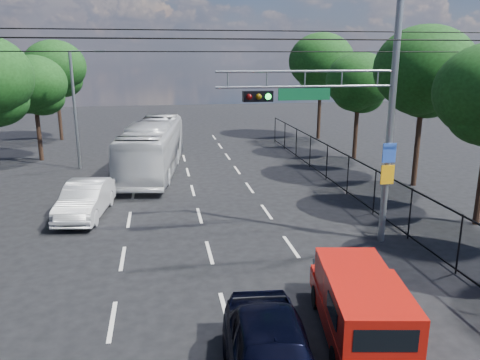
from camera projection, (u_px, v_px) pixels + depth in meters
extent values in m
cube|color=beige|center=(112.00, 321.00, 12.28)|extent=(0.12, 2.00, 0.01)
cube|color=beige|center=(123.00, 258.00, 16.08)|extent=(0.12, 2.00, 0.01)
cube|color=beige|center=(129.00, 219.00, 19.89)|extent=(0.12, 2.00, 0.01)
cube|color=beige|center=(134.00, 193.00, 23.70)|extent=(0.12, 2.00, 0.01)
cube|color=beige|center=(137.00, 174.00, 27.51)|extent=(0.12, 2.00, 0.01)
cube|color=beige|center=(139.00, 160.00, 31.32)|extent=(0.12, 2.00, 0.01)
cube|color=beige|center=(141.00, 148.00, 35.13)|extent=(0.12, 2.00, 0.01)
cube|color=beige|center=(143.00, 139.00, 38.94)|extent=(0.12, 2.00, 0.01)
cube|color=beige|center=(225.00, 311.00, 12.77)|extent=(0.12, 2.00, 0.01)
cube|color=beige|center=(209.00, 252.00, 16.58)|extent=(0.12, 2.00, 0.01)
cube|color=beige|center=(200.00, 215.00, 20.39)|extent=(0.12, 2.00, 0.01)
cube|color=beige|center=(193.00, 190.00, 24.20)|extent=(0.12, 2.00, 0.01)
cube|color=beige|center=(188.00, 172.00, 28.00)|extent=(0.12, 2.00, 0.01)
cube|color=beige|center=(184.00, 158.00, 31.81)|extent=(0.12, 2.00, 0.01)
cube|color=beige|center=(181.00, 147.00, 35.62)|extent=(0.12, 2.00, 0.01)
cube|color=beige|center=(179.00, 138.00, 39.43)|extent=(0.12, 2.00, 0.01)
cube|color=beige|center=(330.00, 301.00, 13.26)|extent=(0.12, 2.00, 0.01)
cube|color=beige|center=(291.00, 247.00, 17.07)|extent=(0.12, 2.00, 0.01)
cube|color=beige|center=(267.00, 212.00, 20.88)|extent=(0.12, 2.00, 0.01)
cube|color=beige|center=(250.00, 188.00, 24.69)|extent=(0.12, 2.00, 0.01)
cube|color=beige|center=(237.00, 170.00, 28.50)|extent=(0.12, 2.00, 0.01)
cube|color=beige|center=(228.00, 157.00, 32.31)|extent=(0.12, 2.00, 0.01)
cube|color=beige|center=(220.00, 146.00, 36.12)|extent=(0.12, 2.00, 0.01)
cube|color=beige|center=(214.00, 137.00, 39.92)|extent=(0.12, 2.00, 0.01)
cylinder|color=slate|center=(391.00, 114.00, 16.43)|extent=(0.24, 0.24, 9.50)
cylinder|color=slate|center=(308.00, 71.00, 15.53)|extent=(6.20, 0.08, 0.08)
cylinder|color=slate|center=(307.00, 87.00, 15.66)|extent=(6.20, 0.08, 0.08)
cube|color=black|center=(258.00, 96.00, 15.46)|extent=(1.00, 0.28, 0.35)
sphere|color=#3F0505|center=(249.00, 97.00, 15.26)|extent=(0.20, 0.20, 0.20)
sphere|color=#4C3805|center=(259.00, 97.00, 15.31)|extent=(0.20, 0.20, 0.20)
sphere|color=#0CE533|center=(268.00, 97.00, 15.37)|extent=(0.20, 0.20, 0.20)
cube|color=#0B4F29|center=(304.00, 94.00, 15.71)|extent=(1.80, 0.05, 0.40)
cube|color=blue|center=(389.00, 153.00, 16.64)|extent=(0.50, 0.04, 0.70)
cube|color=#FFA90D|center=(387.00, 175.00, 16.84)|extent=(0.50, 0.04, 0.70)
cylinder|color=slate|center=(378.00, 78.00, 16.01)|extent=(0.05, 0.05, 0.50)
cylinder|color=slate|center=(342.00, 79.00, 15.79)|extent=(0.05, 0.05, 0.50)
cylinder|color=slate|center=(305.00, 79.00, 15.58)|extent=(0.05, 0.05, 0.50)
cylinder|color=slate|center=(267.00, 79.00, 15.36)|extent=(0.05, 0.05, 0.50)
cylinder|color=slate|center=(228.00, 80.00, 15.15)|extent=(0.05, 0.05, 0.50)
cylinder|color=slate|center=(75.00, 112.00, 27.94)|extent=(0.18, 0.18, 7.00)
cylinder|color=slate|center=(84.00, 51.00, 27.17)|extent=(1.60, 0.09, 0.09)
cube|color=slate|center=(100.00, 51.00, 27.32)|extent=(0.60, 0.22, 0.15)
cylinder|color=black|center=(213.00, 39.00, 12.82)|extent=(22.00, 0.04, 0.04)
cylinder|color=black|center=(201.00, 30.00, 16.05)|extent=(22.00, 0.04, 0.04)
cylinder|color=black|center=(198.00, 52.00, 17.66)|extent=(22.00, 0.04, 0.04)
cube|color=black|center=(366.00, 165.00, 21.14)|extent=(0.04, 34.00, 0.06)
cube|color=black|center=(364.00, 203.00, 21.60)|extent=(0.04, 34.00, 0.06)
cylinder|color=black|center=(459.00, 244.00, 14.72)|extent=(0.06, 0.06, 2.00)
cylinder|color=black|center=(410.00, 214.00, 17.57)|extent=(0.06, 0.06, 2.00)
cylinder|color=black|center=(375.00, 192.00, 20.43)|extent=(0.06, 0.06, 2.00)
cylinder|color=black|center=(348.00, 175.00, 23.29)|extent=(0.06, 0.06, 2.00)
cylinder|color=black|center=(327.00, 162.00, 26.14)|extent=(0.06, 0.06, 2.00)
cylinder|color=black|center=(310.00, 151.00, 29.00)|extent=(0.06, 0.06, 2.00)
cylinder|color=black|center=(296.00, 143.00, 31.86)|extent=(0.06, 0.06, 2.00)
cylinder|color=black|center=(285.00, 136.00, 34.71)|extent=(0.06, 0.06, 2.00)
cylinder|color=black|center=(275.00, 130.00, 37.57)|extent=(0.06, 0.06, 2.00)
cylinder|color=black|center=(418.00, 142.00, 24.57)|extent=(0.28, 0.28, 4.76)
ellipsoid|color=black|center=(425.00, 69.00, 23.61)|extent=(5.10, 5.10, 4.33)
ellipsoid|color=black|center=(426.00, 92.00, 24.27)|extent=(3.40, 3.40, 2.72)
ellipsoid|color=black|center=(418.00, 89.00, 23.63)|extent=(3.23, 3.23, 2.58)
cylinder|color=black|center=(356.00, 129.00, 31.27)|extent=(0.28, 0.28, 4.03)
ellipsoid|color=black|center=(359.00, 81.00, 30.45)|extent=(4.32, 4.32, 3.67)
ellipsoid|color=black|center=(362.00, 96.00, 31.06)|extent=(2.88, 2.88, 2.30)
ellipsoid|color=black|center=(354.00, 94.00, 30.43)|extent=(2.74, 2.74, 2.19)
cylinder|color=black|center=(319.00, 109.00, 38.80)|extent=(0.28, 0.28, 4.93)
ellipsoid|color=black|center=(321.00, 61.00, 37.81)|extent=(5.28, 5.28, 4.49)
ellipsoid|color=black|center=(324.00, 76.00, 38.47)|extent=(3.52, 3.52, 2.82)
ellipsoid|color=black|center=(318.00, 74.00, 37.83)|extent=(3.34, 3.34, 2.68)
cylinder|color=black|center=(39.00, 131.00, 30.71)|extent=(0.28, 0.28, 3.92)
ellipsoid|color=black|center=(33.00, 83.00, 29.92)|extent=(4.20, 4.20, 3.57)
ellipsoid|color=black|center=(43.00, 98.00, 30.53)|extent=(2.80, 2.80, 2.24)
ellipsoid|color=black|center=(28.00, 97.00, 29.89)|extent=(2.66, 2.66, 2.13)
cylinder|color=black|center=(59.00, 112.00, 38.21)|extent=(0.28, 0.28, 4.59)
ellipsoid|color=black|center=(55.00, 67.00, 37.28)|extent=(4.92, 4.92, 4.18)
ellipsoid|color=black|center=(62.00, 81.00, 37.93)|extent=(3.28, 3.28, 2.62)
ellipsoid|color=black|center=(51.00, 79.00, 37.29)|extent=(3.12, 3.12, 2.49)
cylinder|color=black|center=(317.00, 297.00, 12.89)|extent=(0.34, 0.66, 0.63)
cylinder|color=black|center=(372.00, 297.00, 12.88)|extent=(0.34, 0.66, 0.63)
cube|color=#990F08|center=(357.00, 316.00, 11.48)|extent=(2.46, 4.72, 0.50)
cube|color=#990F08|center=(341.00, 276.00, 13.41)|extent=(1.72, 0.78, 0.49)
cube|color=black|center=(339.00, 265.00, 13.59)|extent=(1.57, 0.62, 0.28)
cube|color=#990F08|center=(350.00, 273.00, 12.31)|extent=(1.84, 1.65, 0.85)
cube|color=black|center=(356.00, 283.00, 11.64)|extent=(1.38, 0.29, 0.49)
cube|color=#990F08|center=(370.00, 311.00, 10.33)|extent=(2.04, 2.55, 0.94)
cube|color=black|center=(409.00, 310.00, 10.32)|extent=(0.22, 1.07, 0.40)
cube|color=black|center=(332.00, 310.00, 10.33)|extent=(0.22, 1.07, 0.40)
cube|color=black|center=(386.00, 341.00, 9.23)|extent=(1.29, 0.27, 0.49)
imported|color=silver|center=(153.00, 148.00, 27.47)|extent=(4.01, 11.12, 3.03)
imported|color=silver|center=(85.00, 199.00, 20.16)|extent=(2.18, 4.75, 1.51)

